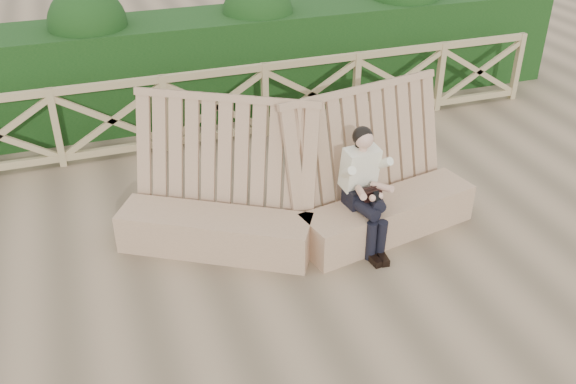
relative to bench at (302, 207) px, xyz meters
name	(u,v)px	position (x,y,z in m)	size (l,w,h in m)	color
ground	(302,288)	(-0.31, -0.85, -0.39)	(60.00, 60.00, 0.00)	brown
bench	(302,207)	(0.00, 0.00, 0.00)	(3.96, 1.71, 1.57)	#977456
woman	(364,184)	(0.59, -0.28, 0.33)	(0.40, 0.82, 1.34)	black
guardrail	(216,107)	(-0.31, 2.65, 0.16)	(10.10, 0.09, 1.10)	#8F7B53
hedge	(197,66)	(-0.31, 3.85, 0.36)	(12.00, 1.20, 1.50)	black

